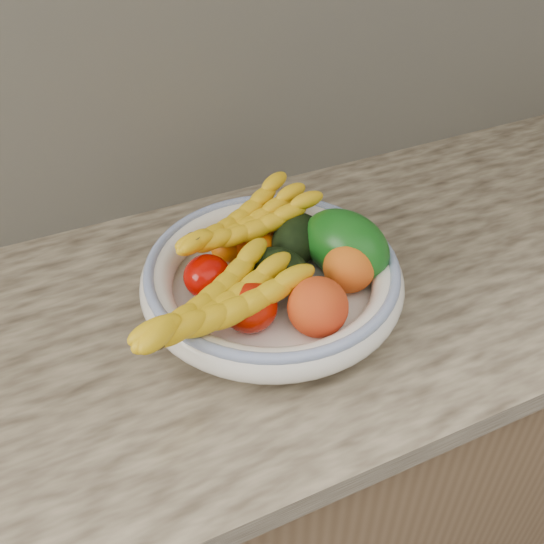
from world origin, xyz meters
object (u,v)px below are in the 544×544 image
Objects in this scene: fruit_bowl at (272,278)px; banana_bunch_front at (220,308)px; banana_bunch_back at (245,227)px; green_mango at (346,245)px.

banana_bunch_front is (-0.10, -0.06, 0.03)m from fruit_bowl.
banana_bunch_back is at bearing 33.32° from banana_bunch_front.
fruit_bowl is 2.64× the size of green_mango.
green_mango reaches higher than banana_bunch_front.
green_mango is at bearing -3.35° from fruit_bowl.
green_mango is 0.50× the size of banana_bunch_front.
green_mango reaches higher than banana_bunch_back.
banana_bunch_front is (-0.10, -0.15, -0.01)m from banana_bunch_back.
green_mango reaches higher than fruit_bowl.
banana_bunch_back reaches higher than banana_bunch_front.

